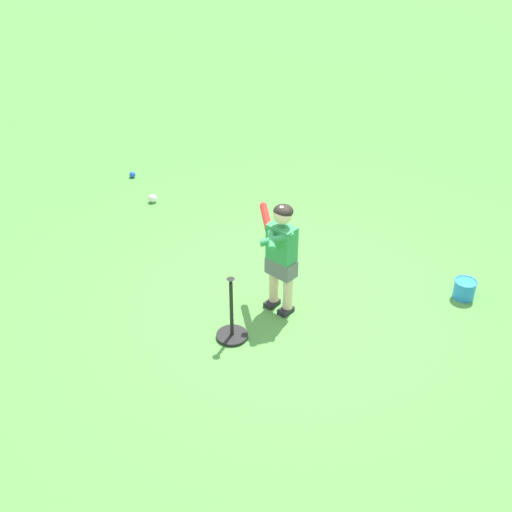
{
  "coord_description": "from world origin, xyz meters",
  "views": [
    {
      "loc": [
        -3.82,
        -2.92,
        3.66
      ],
      "look_at": [
        -0.04,
        0.37,
        0.45
      ],
      "focal_mm": 45.32,
      "sensor_mm": 36.0,
      "label": 1
    }
  ],
  "objects_px": {
    "batting_tee": "(232,328)",
    "toy_bucket": "(464,289)",
    "play_ball_center_lawn": "(132,174)",
    "child_batter": "(280,248)",
    "play_ball_behind_batter": "(153,198)"
  },
  "relations": [
    {
      "from": "child_batter",
      "to": "play_ball_behind_batter",
      "type": "bearing_deg",
      "value": 75.89
    },
    {
      "from": "child_batter",
      "to": "toy_bucket",
      "type": "height_order",
      "value": "child_batter"
    },
    {
      "from": "play_ball_center_lawn",
      "to": "child_batter",
      "type": "bearing_deg",
      "value": -105.82
    },
    {
      "from": "play_ball_behind_batter",
      "to": "toy_bucket",
      "type": "distance_m",
      "value": 3.76
    },
    {
      "from": "batting_tee",
      "to": "toy_bucket",
      "type": "xyz_separation_m",
      "value": [
        1.88,
        -1.26,
        -0.01
      ]
    },
    {
      "from": "batting_tee",
      "to": "toy_bucket",
      "type": "relative_size",
      "value": 2.87
    },
    {
      "from": "play_ball_center_lawn",
      "to": "toy_bucket",
      "type": "height_order",
      "value": "toy_bucket"
    },
    {
      "from": "play_ball_behind_batter",
      "to": "batting_tee",
      "type": "relative_size",
      "value": 0.17
    },
    {
      "from": "toy_bucket",
      "to": "play_ball_center_lawn",
      "type": "bearing_deg",
      "value": 94.84
    },
    {
      "from": "play_ball_center_lawn",
      "to": "play_ball_behind_batter",
      "type": "bearing_deg",
      "value": -111.47
    },
    {
      "from": "play_ball_center_lawn",
      "to": "play_ball_behind_batter",
      "type": "xyz_separation_m",
      "value": [
        -0.28,
        -0.72,
        0.01
      ]
    },
    {
      "from": "batting_tee",
      "to": "toy_bucket",
      "type": "distance_m",
      "value": 2.27
    },
    {
      "from": "child_batter",
      "to": "batting_tee",
      "type": "relative_size",
      "value": 1.74
    },
    {
      "from": "toy_bucket",
      "to": "play_ball_behind_batter",
      "type": "bearing_deg",
      "value": 100.08
    },
    {
      "from": "play_ball_behind_batter",
      "to": "toy_bucket",
      "type": "relative_size",
      "value": 0.48
    }
  ]
}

